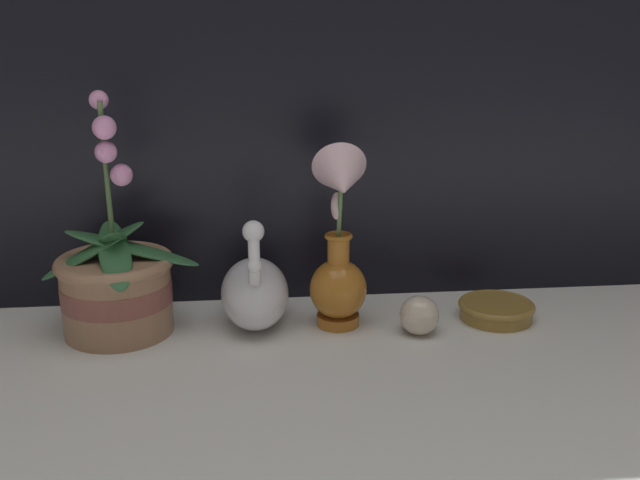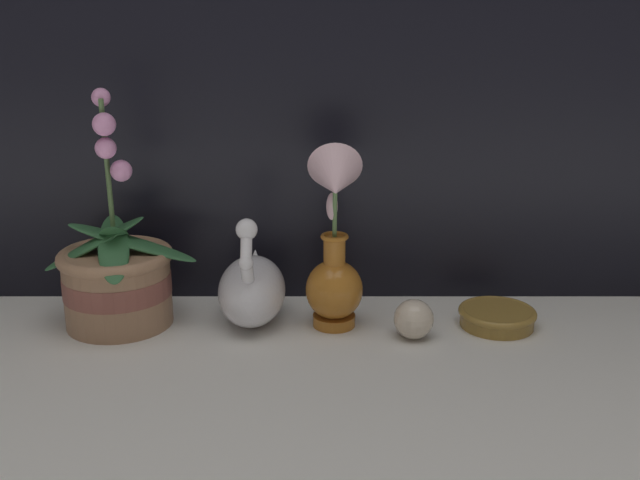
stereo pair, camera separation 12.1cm
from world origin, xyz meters
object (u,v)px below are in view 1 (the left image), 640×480
at_px(orchid_potted_plant, 116,284).
at_px(glass_sphere, 419,315).
at_px(amber_dish, 496,309).
at_px(swan_figurine, 255,290).
at_px(blue_vase, 339,253).

xyz_separation_m(orchid_potted_plant, glass_sphere, (0.48, -0.06, -0.05)).
relative_size(glass_sphere, amber_dish, 0.50).
relative_size(orchid_potted_plant, swan_figurine, 1.94).
height_order(orchid_potted_plant, swan_figurine, orchid_potted_plant).
relative_size(orchid_potted_plant, blue_vase, 1.25).
bearing_deg(glass_sphere, swan_figurine, 165.22).
bearing_deg(glass_sphere, amber_dish, 18.05).
height_order(glass_sphere, amber_dish, glass_sphere).
distance_m(blue_vase, glass_sphere, 0.16).
relative_size(blue_vase, amber_dish, 2.41).
distance_m(swan_figurine, glass_sphere, 0.27).
bearing_deg(blue_vase, swan_figurine, 167.28).
height_order(blue_vase, glass_sphere, blue_vase).
relative_size(orchid_potted_plant, amber_dish, 3.02).
relative_size(swan_figurine, glass_sphere, 3.12).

